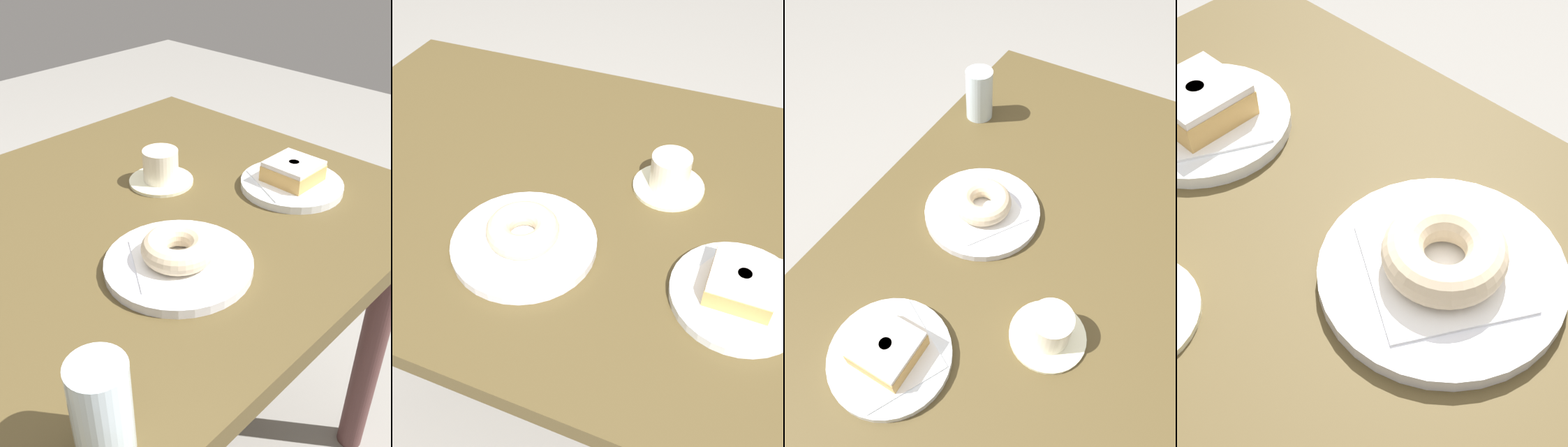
{
  "view_description": "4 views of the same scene",
  "coord_description": "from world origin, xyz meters",
  "views": [
    {
      "loc": [
        -0.43,
        -0.63,
        1.2
      ],
      "look_at": [
        0.09,
        -0.12,
        0.73
      ],
      "focal_mm": 42.6,
      "sensor_mm": 36.0,
      "label": 1
    },
    {
      "loc": [
        0.31,
        -0.64,
        1.29
      ],
      "look_at": [
        0.1,
        -0.12,
        0.74
      ],
      "focal_mm": 41.18,
      "sensor_mm": 36.0,
      "label": 2
    },
    {
      "loc": [
        0.5,
        0.11,
        1.38
      ],
      "look_at": [
        0.07,
        -0.14,
        0.75
      ],
      "focal_mm": 35.29,
      "sensor_mm": 36.0,
      "label": 3
    },
    {
      "loc": [
        -0.19,
        0.14,
        1.2
      ],
      "look_at": [
        0.09,
        -0.15,
        0.73
      ],
      "focal_mm": 53.59,
      "sensor_mm": 36.0,
      "label": 4
    }
  ],
  "objects": [
    {
      "name": "plate_sugar_ring",
      "position": [
        0.01,
        -0.16,
        0.71
      ],
      "size": [
        0.23,
        0.23,
        0.02
      ],
      "primitive_type": "cylinder",
      "color": "white",
      "rests_on": "table"
    },
    {
      "name": "napkin_sugar_ring",
      "position": [
        0.01,
        -0.16,
        0.72
      ],
      "size": [
        0.18,
        0.18,
        0.0
      ],
      "primitive_type": "cube",
      "rotation": [
        0.0,
        0.0,
        -0.57
      ],
      "color": "white",
      "rests_on": "plate_sugar_ring"
    },
    {
      "name": "donut_sugar_ring",
      "position": [
        0.01,
        -0.16,
        0.74
      ],
      "size": [
        0.11,
        0.11,
        0.04
      ],
      "primitive_type": "torus",
      "color": "beige",
      "rests_on": "napkin_sugar_ring"
    },
    {
      "name": "plate_glazed_square",
      "position": [
        0.34,
        -0.14,
        0.71
      ],
      "size": [
        0.2,
        0.2,
        0.02
      ],
      "primitive_type": "cylinder",
      "color": "white",
      "rests_on": "table"
    },
    {
      "name": "napkin_glazed_square",
      "position": [
        0.34,
        -0.14,
        0.72
      ],
      "size": [
        0.18,
        0.18,
        0.0
      ],
      "primitive_type": "cube",
      "rotation": [
        0.0,
        0.0,
        -0.49
      ],
      "color": "white",
      "rests_on": "plate_glazed_square"
    },
    {
      "name": "donut_glazed_square",
      "position": [
        0.34,
        -0.14,
        0.74
      ],
      "size": [
        0.09,
        0.09,
        0.04
      ],
      "color": "tan",
      "rests_on": "napkin_glazed_square"
    }
  ]
}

